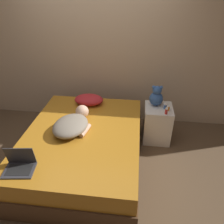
{
  "coord_description": "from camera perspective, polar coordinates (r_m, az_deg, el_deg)",
  "views": [
    {
      "loc": [
        0.67,
        -2.25,
        2.23
      ],
      "look_at": [
        0.36,
        0.25,
        0.71
      ],
      "focal_mm": 35.0,
      "sensor_mm": 36.0,
      "label": 1
    }
  ],
  "objects": [
    {
      "name": "nightstand",
      "position": [
        3.54,
        11.7,
        -2.93
      ],
      "size": [
        0.42,
        0.45,
        0.58
      ],
      "color": "silver",
      "rests_on": "ground_plane"
    },
    {
      "name": "ground_plane",
      "position": [
        3.24,
        -7.04,
        -12.69
      ],
      "size": [
        12.0,
        12.0,
        0.0
      ],
      "primitive_type": "plane",
      "color": "brown"
    },
    {
      "name": "teddy_bear",
      "position": [
        3.39,
        11.51,
        3.93
      ],
      "size": [
        0.21,
        0.21,
        0.32
      ],
      "color": "#335693",
      "rests_on": "nightstand"
    },
    {
      "name": "pillow",
      "position": [
        3.5,
        -6.07,
        3.23
      ],
      "size": [
        0.46,
        0.31,
        0.15
      ],
      "color": "red",
      "rests_on": "bed"
    },
    {
      "name": "bed",
      "position": [
        3.07,
        -7.35,
        -9.14
      ],
      "size": [
        1.52,
        1.97,
        0.53
      ],
      "color": "#4C331E",
      "rests_on": "ground_plane"
    },
    {
      "name": "bottle_blue",
      "position": [
        3.36,
        13.7,
        1.51
      ],
      "size": [
        0.04,
        0.04,
        0.09
      ],
      "color": "#3866B2",
      "rests_on": "nightstand"
    },
    {
      "name": "bottle_orange",
      "position": [
        3.32,
        14.53,
        0.97
      ],
      "size": [
        0.03,
        0.03,
        0.08
      ],
      "color": "orange",
      "rests_on": "nightstand"
    },
    {
      "name": "laptop",
      "position": [
        2.53,
        -22.98,
        -12.56
      ],
      "size": [
        0.34,
        0.27,
        0.24
      ],
      "rotation": [
        0.0,
        0.0,
        0.13
      ],
      "color": "#333338",
      "rests_on": "bed"
    },
    {
      "name": "bottle_red",
      "position": [
        3.23,
        14.01,
        0.27
      ],
      "size": [
        0.04,
        0.04,
        0.1
      ],
      "color": "#B72D2D",
      "rests_on": "nightstand"
    },
    {
      "name": "wall_back",
      "position": [
        3.7,
        -3.77,
        16.5
      ],
      "size": [
        8.0,
        0.06,
        2.6
      ],
      "color": "tan",
      "rests_on": "ground_plane"
    },
    {
      "name": "person_lying",
      "position": [
        2.93,
        -10.25,
        -2.96
      ],
      "size": [
        0.53,
        0.75,
        0.19
      ],
      "rotation": [
        0.0,
        0.0,
        -0.2
      ],
      "color": "gray",
      "rests_on": "bed"
    }
  ]
}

